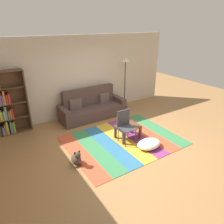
{
  "coord_description": "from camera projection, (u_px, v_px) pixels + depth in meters",
  "views": [
    {
      "loc": [
        -3.04,
        -3.97,
        3.05
      ],
      "look_at": [
        -0.01,
        0.73,
        0.65
      ],
      "focal_mm": 33.49,
      "sensor_mm": 36.0,
      "label": 1
    }
  ],
  "objects": [
    {
      "name": "back_wall",
      "position": [
        84.0,
        76.0,
        7.22
      ],
      "size": [
        6.8,
        0.1,
        2.7
      ],
      "primitive_type": "cube",
      "color": "beige",
      "rests_on": "ground_plane"
    },
    {
      "name": "dog",
      "position": [
        76.0,
        158.0,
        4.82
      ],
      "size": [
        0.22,
        0.35,
        0.4
      ],
      "color": "#473D33",
      "rests_on": "ground_plane"
    },
    {
      "name": "pouf",
      "position": [
        149.0,
        144.0,
        5.49
      ],
      "size": [
        0.68,
        0.48,
        0.21
      ],
      "primitive_type": "ellipsoid",
      "color": "white",
      "rests_on": "rug"
    },
    {
      "name": "folding_chair",
      "position": [
        125.0,
        124.0,
        5.64
      ],
      "size": [
        0.4,
        0.4,
        0.9
      ],
      "rotation": [
        0.0,
        0.0,
        -0.8
      ],
      "color": "#38383D",
      "rests_on": "ground_plane"
    },
    {
      "name": "coffee_table",
      "position": [
        128.0,
        128.0,
        5.85
      ],
      "size": [
        0.66,
        0.47,
        0.39
      ],
      "color": "#513826",
      "rests_on": "rug"
    },
    {
      "name": "rug",
      "position": [
        123.0,
        140.0,
        5.86
      ],
      "size": [
        3.02,
        2.36,
        0.01
      ],
      "color": "#C64C2D",
      "rests_on": "ground_plane"
    },
    {
      "name": "ground_plane",
      "position": [
        127.0,
        142.0,
        5.78
      ],
      "size": [
        14.0,
        14.0,
        0.0
      ],
      "primitive_type": "plane",
      "color": "#9E7042"
    },
    {
      "name": "bookshelf",
      "position": [
        7.0,
        106.0,
        5.96
      ],
      "size": [
        0.9,
        0.28,
        1.86
      ],
      "color": "brown",
      "rests_on": "ground_plane"
    },
    {
      "name": "tv_remote",
      "position": [
        125.0,
        126.0,
        5.8
      ],
      "size": [
        0.1,
        0.16,
        0.02
      ],
      "primitive_type": "cube",
      "rotation": [
        0.0,
        0.0,
        0.39
      ],
      "color": "black",
      "rests_on": "coffee_table"
    },
    {
      "name": "standing_lamp",
      "position": [
        125.0,
        66.0,
        7.53
      ],
      "size": [
        0.32,
        0.32,
        1.91
      ],
      "color": "black",
      "rests_on": "ground_plane"
    },
    {
      "name": "couch",
      "position": [
        92.0,
        108.0,
        7.21
      ],
      "size": [
        2.26,
        0.8,
        1.0
      ],
      "color": "#4C3833",
      "rests_on": "ground_plane"
    }
  ]
}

